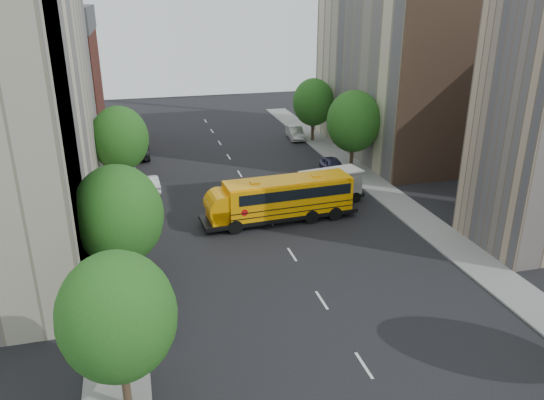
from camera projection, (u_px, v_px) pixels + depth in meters
name	position (u px, v px, depth m)	size (l,w,h in m)	color
ground	(284.00, 242.00, 38.13)	(120.00, 120.00, 0.00)	black
sidewalk_left	(119.00, 230.00, 39.88)	(3.00, 80.00, 0.12)	slate
sidewalk_right	(397.00, 202.00, 45.34)	(3.00, 80.00, 0.12)	slate
lane_markings	(253.00, 194.00, 47.13)	(0.15, 64.00, 0.01)	silver
building_left_cream	(4.00, 100.00, 35.61)	(10.00, 26.00, 20.00)	#BDB198
building_left_redbrick	(51.00, 95.00, 56.69)	(10.00, 15.00, 13.00)	maroon
building_right_far	(394.00, 70.00, 57.12)	(10.00, 22.00, 18.00)	beige
building_right_sidewall	(451.00, 86.00, 47.22)	(10.10, 0.30, 18.00)	brown
street_tree_0	(117.00, 317.00, 21.22)	(4.80, 4.80, 7.41)	#38281C
street_tree_1	(118.00, 215.00, 30.11)	(5.12, 5.12, 7.90)	#38281C
street_tree_2	(120.00, 139.00, 46.36)	(4.99, 4.99, 7.71)	#38281C
street_tree_4	(354.00, 121.00, 51.49)	(5.25, 5.25, 8.10)	#38281C
street_tree_5	(313.00, 102.00, 62.43)	(4.86, 4.86, 7.51)	#38281C
school_bus	(278.00, 198.00, 40.99)	(12.48, 3.73, 3.48)	black
safari_truck	(326.00, 186.00, 44.80)	(6.79, 3.38, 2.78)	black
parked_car_0	(153.00, 311.00, 28.47)	(1.87, 4.65, 1.58)	silver
parked_car_1	(150.00, 183.00, 47.80)	(1.47, 4.22, 1.39)	white
parked_car_2	(137.00, 150.00, 57.53)	(2.54, 5.51, 1.53)	black
parked_car_4	(333.00, 167.00, 52.05)	(1.88, 4.68, 1.59)	#323257
parked_car_5	(295.00, 133.00, 64.80)	(1.63, 4.68, 1.54)	#A2A29D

